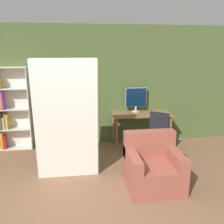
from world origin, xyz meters
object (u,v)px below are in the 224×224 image
mattress_near (67,121)px  monitor (136,98)px  armchair (153,167)px  bookshelf (6,110)px  office_chair (156,141)px

mattress_near → monitor: bearing=44.6°
armchair → bookshelf: bearing=144.1°
monitor → armchair: size_ratio=0.66×
office_chair → monitor: bearing=100.8°
office_chair → bookshelf: bearing=161.9°
mattress_near → armchair: size_ratio=2.39×
monitor → armchair: (-0.16, -1.96, -0.75)m
mattress_near → bookshelf: bearing=132.2°
monitor → office_chair: size_ratio=0.60×
monitor → bookshelf: bearing=179.9°
mattress_near → armchair: 1.59m
office_chair → armchair: 1.03m
mattress_near → armchair: mattress_near is taller
office_chair → mattress_near: (-1.71, -0.50, 0.63)m
monitor → armchair: bearing=-94.7°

